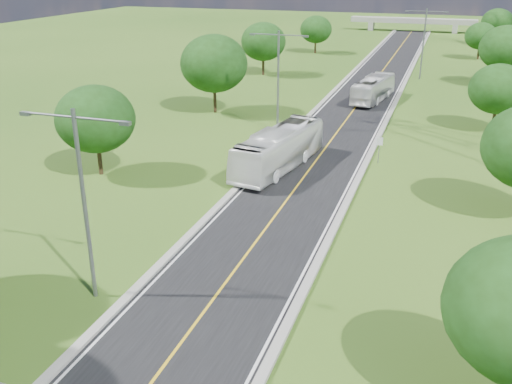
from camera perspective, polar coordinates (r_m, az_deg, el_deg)
ground at (r=72.13m, az=10.27°, el=8.76°), size 260.00×260.00×0.00m
road at (r=77.92m, az=10.98°, el=9.72°), size 8.00×150.00×0.06m
curb_left at (r=78.58m, az=7.88°, el=10.07°), size 0.50×150.00×0.22m
curb_right at (r=77.47m, az=14.13°, el=9.45°), size 0.50×150.00×0.22m
speed_limit_sign at (r=49.98m, az=12.23°, el=4.55°), size 0.55×0.09×2.40m
overpass at (r=150.51m, az=15.41°, el=16.13°), size 30.00×3.00×3.20m
streetlight_near_left at (r=28.85m, az=-16.94°, el=0.12°), size 5.90×0.25×10.00m
streetlight_mid_left at (r=57.81m, az=2.23°, el=11.83°), size 5.90×0.25×10.00m
streetlight_far_right at (r=88.23m, az=16.44°, el=14.57°), size 5.90×0.25×10.00m
tree_lb at (r=47.22m, az=-15.76°, el=7.04°), size 6.30×6.30×7.33m
tree_lc at (r=65.51m, az=-4.23°, el=12.69°), size 7.56×7.56×8.79m
tree_ld at (r=88.56m, az=0.74°, el=14.81°), size 6.72×6.72×7.82m
tree_le at (r=110.97m, az=6.02°, el=15.87°), size 5.88×5.88×6.84m
tree_rc at (r=62.86m, az=23.11°, el=9.45°), size 5.88×5.88×6.84m
tree_rd at (r=86.50m, az=23.75°, el=13.04°), size 7.14×7.14×8.30m
tree_re at (r=110.29m, az=21.57°, el=14.30°), size 5.46×5.46×6.35m
tree_rf at (r=130.28m, az=22.98°, el=15.38°), size 6.30×6.30×7.33m
bus_outbound at (r=72.96m, az=11.66°, el=10.07°), size 4.11×11.06×3.01m
bus_inbound at (r=47.49m, az=2.32°, el=4.34°), size 4.88×12.61×3.43m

